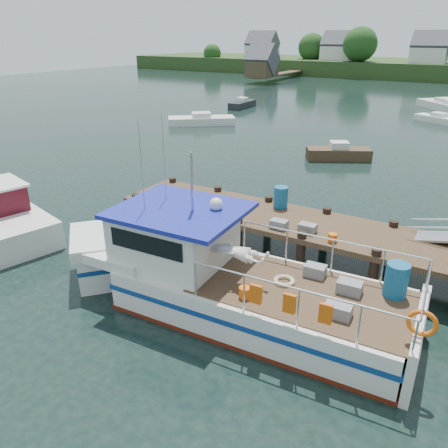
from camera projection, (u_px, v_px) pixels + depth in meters
The scene contains 7 objects.
ground_plane at pixel (265, 246), 17.50m from camera, with size 160.00×160.00×0.00m, color black.
lobster_boat at pixel (217, 277), 13.27m from camera, with size 12.03×4.01×5.71m.
moored_rowboat at pixel (338, 153), 29.32m from camera, with size 4.35×3.27×1.22m.
moored_a at pixel (201, 120), 40.61m from camera, with size 6.08×5.39×1.12m.
moored_b at pixel (438, 119), 41.49m from camera, with size 4.54×3.32×0.96m.
moored_d at pixel (446, 106), 48.44m from camera, with size 6.84×7.28×1.27m.
moored_e at pixel (242, 104), 49.81m from camera, with size 1.47×4.22×1.16m.
Camera 1 is at (6.67, -14.28, 7.82)m, focal length 35.00 mm.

